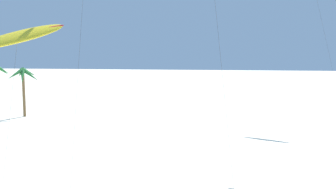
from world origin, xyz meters
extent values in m
cylinder|color=brown|center=(-20.93, 51.31, 3.04)|extent=(0.35, 0.35, 6.07)
cone|color=#23662D|center=(-20.02, 51.49, 5.36)|extent=(2.26, 0.97, 1.87)
cone|color=#23662D|center=(-20.59, 52.33, 5.62)|extent=(1.29, 2.43, 1.42)
cone|color=#23662D|center=(-21.61, 52.11, 5.56)|extent=(1.95, 2.15, 1.53)
cone|color=#23662D|center=(-21.92, 51.17, 5.45)|extent=(2.34, 0.88, 1.71)
cone|color=#23662D|center=(-21.30, 50.30, 5.63)|extent=(1.34, 2.42, 1.41)
cone|color=#23662D|center=(-20.63, 50.52, 5.26)|extent=(1.27, 2.14, 2.02)
cone|color=#287533|center=(-20.27, 44.64, 6.63)|extent=(2.43, 0.62, 1.73)
cone|color=#287533|center=(-20.76, 45.43, 6.53)|extent=(1.79, 2.23, 1.90)
ellipsoid|color=yellow|center=(-10.16, 29.09, 9.75)|extent=(6.70, 2.52, 2.73)
ellipsoid|color=red|center=(-10.16, 29.09, 9.79)|extent=(6.53, 1.50, 2.07)
cylinder|color=#4C4C51|center=(-10.30, 27.89, 4.82)|extent=(0.30, 2.42, 9.65)
cylinder|color=#4C4C51|center=(-6.10, 30.56, 10.51)|extent=(0.67, 7.79, 21.03)
cylinder|color=#4C4C51|center=(3.79, 28.08, 8.27)|extent=(1.91, 4.18, 16.55)
cylinder|color=#4C4C51|center=(16.69, 53.07, 9.47)|extent=(3.56, 5.45, 18.95)
camera|label=1|loc=(3.44, 2.30, 9.24)|focal=43.25mm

